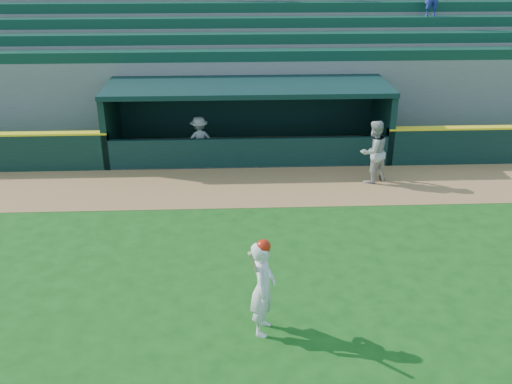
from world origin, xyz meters
TOP-DOWN VIEW (x-y plane):
  - ground at (0.00, 0.00)m, footprint 120.00×120.00m
  - warning_track at (0.00, 4.90)m, footprint 40.00×3.00m
  - dugout_player_front at (3.71, 5.14)m, footprint 1.18×1.09m
  - dugout_player_inside at (-1.63, 7.02)m, footprint 1.13×0.82m
  - dugout at (0.00, 8.00)m, footprint 9.40×2.80m
  - stands at (-0.01, 12.58)m, footprint 34.50×6.25m
  - batter_at_plate at (-0.03, -1.99)m, footprint 0.60×0.85m

SIDE VIEW (x-z plane):
  - ground at x=0.00m, z-range 0.00..0.00m
  - warning_track at x=0.00m, z-range 0.00..0.01m
  - dugout_player_inside at x=-1.63m, z-range 0.00..1.58m
  - dugout_player_front at x=3.71m, z-range 0.00..1.94m
  - batter_at_plate at x=-0.03m, z-range -0.01..1.98m
  - dugout at x=0.00m, z-range 0.13..2.59m
  - stands at x=-0.01m, z-range -1.41..6.20m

